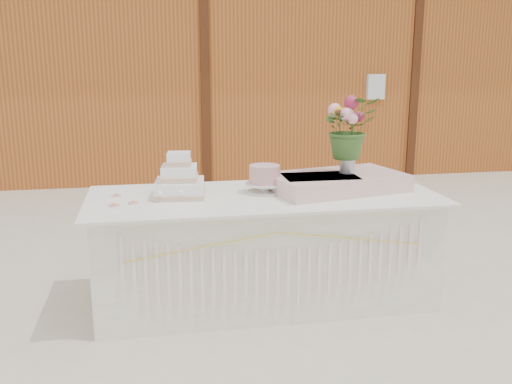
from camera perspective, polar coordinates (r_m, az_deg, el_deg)
ground at (r=4.17m, az=0.77°, el=-10.62°), size 80.00×80.00×0.00m
barn at (r=9.76m, az=-6.38°, el=13.05°), size 12.60×4.60×3.30m
cake_table at (r=4.02m, az=0.80°, el=-5.60°), size 2.40×1.00×0.77m
wedding_cake at (r=3.89m, az=-7.65°, el=1.06°), size 0.37×0.37×0.30m
pink_cake_stand at (r=3.96m, az=0.87°, el=1.47°), size 0.27×0.27×0.20m
satin_runner at (r=4.08m, az=8.07°, el=0.99°), size 1.03×0.74×0.12m
flower_vase at (r=4.11m, az=9.14°, el=2.95°), size 0.11×0.11×0.15m
bouquet at (r=4.07m, az=9.29°, el=7.04°), size 0.45×0.40×0.44m
loose_flowers at (r=3.86m, az=-13.14°, el=-0.70°), size 0.19×0.36×0.02m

